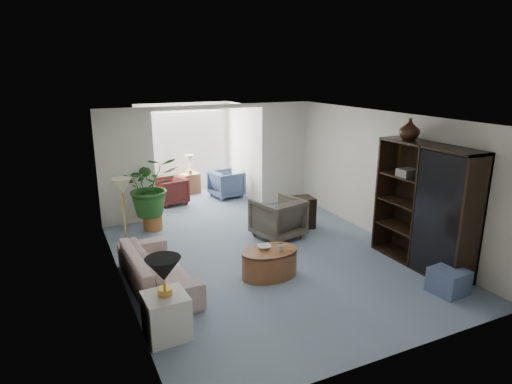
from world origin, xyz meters
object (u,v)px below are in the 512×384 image
sunroom_table (191,183)px  plant_pot (153,222)px  ottoman (449,281)px  coffee_cup (281,248)px  sunroom_chair_maroon (170,191)px  coffee_table (270,263)px  entertainment_cabinet (425,207)px  cabinet_urn (410,129)px  sofa (157,269)px  framed_picture (390,155)px  sunroom_chair_blue (227,184)px  coffee_bowl (264,247)px  end_table (166,316)px  floor_lamp (122,186)px  wingback_chair (278,218)px  side_table_dark (300,212)px  table_lamp (163,269)px

sunroom_table → plant_pot: bearing=-123.4°
plant_pot → sunroom_table: size_ratio=0.74×
ottoman → sunroom_table: (-1.86, 6.98, 0.08)m
coffee_cup → sunroom_chair_maroon: 4.72m
coffee_table → entertainment_cabinet: size_ratio=0.45×
coffee_table → cabinet_urn: cabinet_urn is taller
sofa → ottoman: 4.42m
framed_picture → sunroom_chair_blue: 4.67m
sofa → cabinet_urn: size_ratio=5.73×
coffee_cup → plant_pot: coffee_cup is taller
coffee_bowl → end_table: bearing=-151.0°
entertainment_cabinet → sunroom_chair_maroon: 6.12m
coffee_bowl → entertainment_cabinet: 2.76m
floor_lamp → sunroom_table: size_ratio=0.66×
sofa → entertainment_cabinet: size_ratio=0.98×
coffee_table → wingback_chair: bearing=57.5°
end_table → coffee_bowl: bearing=29.0°
side_table_dark → coffee_table: bearing=-132.9°
floor_lamp → sunroom_chair_blue: 4.04m
table_lamp → wingback_chair: bearing=40.0°
entertainment_cabinet → ottoman: size_ratio=4.44×
framed_picture → table_lamp: framed_picture is taller
table_lamp → ottoman: size_ratio=0.93×
sunroom_chair_maroon → sunroom_table: 1.06m
end_table → wingback_chair: wingback_chair is taller
sofa → table_lamp: table_lamp is taller
side_table_dark → sunroom_table: size_ratio=1.21×
table_lamp → sunroom_chair_blue: size_ratio=0.57×
sofa → sunroom_table: bearing=-25.0°
sofa → coffee_table: size_ratio=2.17×
coffee_cup → end_table: bearing=-158.0°
coffee_bowl → side_table_dark: side_table_dark is taller
ottoman → plant_pot: 5.74m
table_lamp → coffee_bowl: size_ratio=2.04×
end_table → table_lamp: size_ratio=1.30×
coffee_cup → sunroom_table: coffee_cup is taller
coffee_table → ottoman: 2.74m
coffee_cup → wingback_chair: wingback_chair is taller
floor_lamp → coffee_table: floor_lamp is taller
framed_picture → sunroom_chair_maroon: 5.40m
sofa → sunroom_chair_maroon: sunroom_chair_maroon is taller
wingback_chair → plant_pot: 2.65m
coffee_bowl → coffee_cup: bearing=-45.0°
side_table_dark → entertainment_cabinet: size_ratio=0.31×
cabinet_urn → sunroom_chair_maroon: (-2.95, 4.81, -1.95)m
sunroom_table → sunroom_chair_blue: bearing=-45.0°
sofa → plant_pot: sofa is taller
sofa → sunroom_chair_maroon: (1.30, 4.17, 0.03)m
framed_picture → table_lamp: (-4.69, -1.37, -0.78)m
coffee_table → sunroom_chair_blue: sunroom_chair_blue is taller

